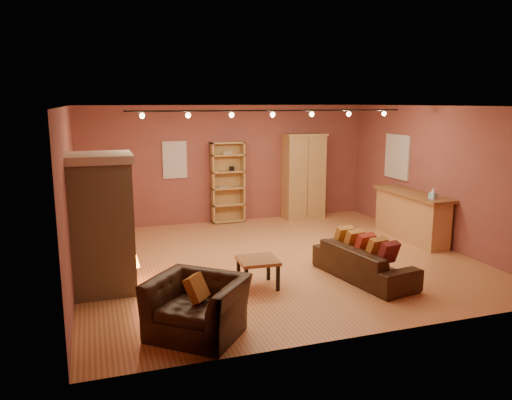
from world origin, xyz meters
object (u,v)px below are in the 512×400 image
object	(u,v)px
bookcase	(227,182)
coffee_table	(258,263)
fireplace	(102,223)
bar_counter	(411,216)
armchair	(197,297)
loveseat	(364,256)
armoire	(303,176)

from	to	relation	value
bookcase	coffee_table	distance (m)	4.47
fireplace	bar_counter	bearing A→B (deg)	9.03
coffee_table	armchair	bearing A→B (deg)	-133.28
fireplace	armchair	xyz separation A→B (m)	(1.04, -1.94, -0.57)
bar_counter	loveseat	size ratio (longest dim) A/B	1.08
armchair	bookcase	bearing A→B (deg)	110.85
bar_counter	coffee_table	bearing A→B (deg)	-157.78
armoire	bar_counter	world-z (taller)	armoire
armchair	coffee_table	distance (m)	1.81
coffee_table	fireplace	bearing A→B (deg)	164.63
coffee_table	armoire	bearing A→B (deg)	58.12
armoire	loveseat	distance (m)	4.54
armoire	bar_counter	size ratio (longest dim) A/B	1.00
armoire	coffee_table	world-z (taller)	armoire
loveseat	coffee_table	world-z (taller)	loveseat
loveseat	armchair	size ratio (longest dim) A/B	1.48
fireplace	coffee_table	world-z (taller)	fireplace
fireplace	loveseat	world-z (taller)	fireplace
bookcase	armoire	size ratio (longest dim) A/B	0.92
bookcase	armoire	xyz separation A→B (m)	(1.93, -0.16, 0.07)
fireplace	bookcase	xyz separation A→B (m)	(2.97, 3.75, -0.07)
fireplace	loveseat	size ratio (longest dim) A/B	1.08
fireplace	bookcase	size ratio (longest dim) A/B	1.09
bar_counter	fireplace	bearing A→B (deg)	-170.97
armchair	bar_counter	bearing A→B (deg)	69.04
fireplace	armchair	distance (m)	2.28
fireplace	coffee_table	xyz separation A→B (m)	(2.28, -0.63, -0.67)
armchair	loveseat	bearing A→B (deg)	59.92
bar_counter	armchair	world-z (taller)	bar_counter
fireplace	coffee_table	distance (m)	2.46
bookcase	loveseat	bearing A→B (deg)	-76.65
bookcase	loveseat	xyz separation A→B (m)	(1.08, -4.57, -0.60)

